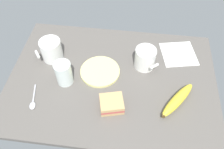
{
  "coord_description": "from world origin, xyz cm",
  "views": [
    {
      "loc": [
        7.87,
        -61.95,
        83.67
      ],
      "look_at": [
        0.0,
        0.0,
        5.0
      ],
      "focal_mm": 37.86,
      "sensor_mm": 36.0,
      "label": 1
    }
  ],
  "objects_px": {
    "plate_of_food": "(100,71)",
    "banana": "(178,100)",
    "glass_of_milk": "(64,74)",
    "coffee_mug_milky": "(51,50)",
    "paper_napkin": "(179,54)",
    "sandwich_main": "(112,104)",
    "spoon": "(33,101)",
    "coffee_mug_black": "(145,58)"
  },
  "relations": [
    {
      "from": "glass_of_milk",
      "to": "paper_napkin",
      "type": "distance_m",
      "value": 0.54
    },
    {
      "from": "coffee_mug_black",
      "to": "paper_napkin",
      "type": "relative_size",
      "value": 0.71
    },
    {
      "from": "plate_of_food",
      "to": "glass_of_milk",
      "type": "height_order",
      "value": "glass_of_milk"
    },
    {
      "from": "sandwich_main",
      "to": "paper_napkin",
      "type": "relative_size",
      "value": 0.69
    },
    {
      "from": "coffee_mug_black",
      "to": "glass_of_milk",
      "type": "distance_m",
      "value": 0.36
    },
    {
      "from": "coffee_mug_black",
      "to": "sandwich_main",
      "type": "height_order",
      "value": "coffee_mug_black"
    },
    {
      "from": "coffee_mug_black",
      "to": "glass_of_milk",
      "type": "relative_size",
      "value": 1.02
    },
    {
      "from": "glass_of_milk",
      "to": "sandwich_main",
      "type": "bearing_deg",
      "value": -25.76
    },
    {
      "from": "banana",
      "to": "coffee_mug_milky",
      "type": "bearing_deg",
      "value": 162.47
    },
    {
      "from": "spoon",
      "to": "plate_of_food",
      "type": "bearing_deg",
      "value": 36.87
    },
    {
      "from": "coffee_mug_milky",
      "to": "banana",
      "type": "bearing_deg",
      "value": -17.53
    },
    {
      "from": "banana",
      "to": "paper_napkin",
      "type": "height_order",
      "value": "banana"
    },
    {
      "from": "plate_of_food",
      "to": "glass_of_milk",
      "type": "distance_m",
      "value": 0.16
    },
    {
      "from": "coffee_mug_milky",
      "to": "paper_napkin",
      "type": "xyz_separation_m",
      "value": [
        0.58,
        0.1,
        -0.05
      ]
    },
    {
      "from": "glass_of_milk",
      "to": "spoon",
      "type": "xyz_separation_m",
      "value": [
        -0.1,
        -0.12,
        -0.04
      ]
    },
    {
      "from": "spoon",
      "to": "paper_napkin",
      "type": "xyz_separation_m",
      "value": [
        0.6,
        0.34,
        -0.0
      ]
    },
    {
      "from": "paper_napkin",
      "to": "plate_of_food",
      "type": "bearing_deg",
      "value": -156.08
    },
    {
      "from": "coffee_mug_milky",
      "to": "sandwich_main",
      "type": "bearing_deg",
      "value": -37.09
    },
    {
      "from": "plate_of_food",
      "to": "glass_of_milk",
      "type": "relative_size",
      "value": 1.61
    },
    {
      "from": "coffee_mug_milky",
      "to": "paper_napkin",
      "type": "height_order",
      "value": "coffee_mug_milky"
    },
    {
      "from": "coffee_mug_black",
      "to": "coffee_mug_milky",
      "type": "distance_m",
      "value": 0.42
    },
    {
      "from": "plate_of_food",
      "to": "banana",
      "type": "distance_m",
      "value": 0.35
    },
    {
      "from": "glass_of_milk",
      "to": "paper_napkin",
      "type": "height_order",
      "value": "glass_of_milk"
    },
    {
      "from": "banana",
      "to": "paper_napkin",
      "type": "relative_size",
      "value": 1.23
    },
    {
      "from": "sandwich_main",
      "to": "spoon",
      "type": "relative_size",
      "value": 0.89
    },
    {
      "from": "coffee_mug_milky",
      "to": "glass_of_milk",
      "type": "distance_m",
      "value": 0.16
    },
    {
      "from": "coffee_mug_black",
      "to": "sandwich_main",
      "type": "distance_m",
      "value": 0.26
    },
    {
      "from": "sandwich_main",
      "to": "spoon",
      "type": "bearing_deg",
      "value": -177.41
    },
    {
      "from": "sandwich_main",
      "to": "banana",
      "type": "distance_m",
      "value": 0.26
    },
    {
      "from": "sandwich_main",
      "to": "banana",
      "type": "xyz_separation_m",
      "value": [
        0.26,
        0.05,
        -0.0
      ]
    },
    {
      "from": "plate_of_food",
      "to": "spoon",
      "type": "relative_size",
      "value": 1.44
    },
    {
      "from": "plate_of_food",
      "to": "spoon",
      "type": "distance_m",
      "value": 0.31
    },
    {
      "from": "paper_napkin",
      "to": "glass_of_milk",
      "type": "bearing_deg",
      "value": -155.69
    },
    {
      "from": "plate_of_food",
      "to": "sandwich_main",
      "type": "relative_size",
      "value": 1.62
    },
    {
      "from": "coffee_mug_milky",
      "to": "paper_napkin",
      "type": "distance_m",
      "value": 0.59
    },
    {
      "from": "coffee_mug_milky",
      "to": "paper_napkin",
      "type": "bearing_deg",
      "value": 9.29
    },
    {
      "from": "plate_of_food",
      "to": "banana",
      "type": "xyz_separation_m",
      "value": [
        0.33,
        -0.12,
        0.01
      ]
    },
    {
      "from": "banana",
      "to": "spoon",
      "type": "bearing_deg",
      "value": -173.37
    },
    {
      "from": "sandwich_main",
      "to": "plate_of_food",
      "type": "bearing_deg",
      "value": 113.52
    },
    {
      "from": "coffee_mug_milky",
      "to": "glass_of_milk",
      "type": "xyz_separation_m",
      "value": [
        0.09,
        -0.13,
        -0.0
      ]
    },
    {
      "from": "coffee_mug_milky",
      "to": "sandwich_main",
      "type": "xyz_separation_m",
      "value": [
        0.3,
        -0.23,
        -0.03
      ]
    },
    {
      "from": "sandwich_main",
      "to": "banana",
      "type": "bearing_deg",
      "value": 11.52
    }
  ]
}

